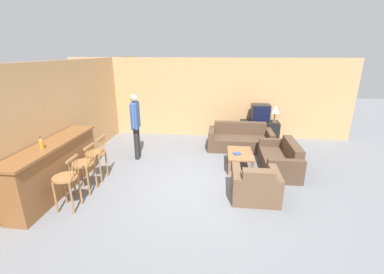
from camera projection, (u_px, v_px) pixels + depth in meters
name	position (u px, v px, depth m)	size (l,w,h in m)	color
ground_plane	(196.00, 186.00, 5.60)	(24.00, 24.00, 0.00)	slate
wall_back	(206.00, 98.00, 8.57)	(9.40, 0.08, 2.60)	tan
wall_left	(81.00, 111.00, 6.74)	(0.08, 8.59, 2.60)	tan
bar_counter	(55.00, 167.00, 5.24)	(0.55, 2.55, 1.06)	brown
bar_chair_near	(67.00, 181.00, 4.62)	(0.45, 0.45, 1.03)	#996638
bar_chair_mid	(84.00, 166.00, 5.20)	(0.45, 0.45, 1.03)	#996638
bar_chair_far	(97.00, 156.00, 5.71)	(0.45, 0.45, 1.03)	#996638
couch_far	(240.00, 140.00, 7.66)	(1.86, 0.86, 0.76)	#4C3828
armchair_near	(255.00, 186.00, 5.04)	(0.90, 0.82, 0.74)	brown
loveseat_right	(281.00, 160.00, 6.26)	(0.79, 1.54, 0.73)	#4C3828
coffee_table	(240.00, 155.00, 6.36)	(0.60, 0.97, 0.40)	brown
tv_unit	(259.00, 131.00, 8.31)	(1.21, 0.54, 0.66)	black
tv	(260.00, 113.00, 8.11)	(0.57, 0.42, 0.55)	black
bottle	(41.00, 143.00, 4.75)	(0.08, 0.08, 0.23)	#B27A23
book_on_table	(237.00, 154.00, 6.25)	(0.21, 0.21, 0.03)	navy
table_lamp	(275.00, 110.00, 8.03)	(0.27, 0.27, 0.53)	brown
person_by_window	(136.00, 123.00, 6.74)	(0.20, 0.53, 1.76)	black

